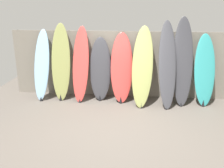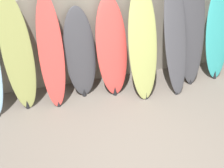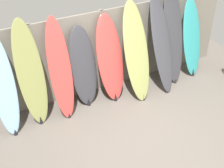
# 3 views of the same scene
# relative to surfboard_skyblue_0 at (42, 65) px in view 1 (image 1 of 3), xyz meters

# --- Properties ---
(ground) EXTENTS (7.68, 7.68, 0.00)m
(ground) POSITION_rel_surfboard_skyblue_0_xyz_m (2.13, -1.61, -0.92)
(ground) COLOR #5B544C
(fence_back) EXTENTS (6.08, 0.11, 1.80)m
(fence_back) POSITION_rel_surfboard_skyblue_0_xyz_m (2.13, 0.40, -0.02)
(fence_back) COLOR gray
(fence_back) RESTS_ON ground
(surfboard_skyblue_0) EXTENTS (0.48, 0.64, 1.86)m
(surfboard_skyblue_0) POSITION_rel_surfboard_skyblue_0_xyz_m (0.00, 0.00, 0.00)
(surfboard_skyblue_0) COLOR #8CB7D6
(surfboard_skyblue_0) RESTS_ON ground
(surfboard_olive_1) EXTENTS (0.54, 0.56, 2.01)m
(surfboard_olive_1) POSITION_rel_surfboard_skyblue_0_xyz_m (0.51, 0.05, 0.07)
(surfboard_olive_1) COLOR olive
(surfboard_olive_1) RESTS_ON ground
(surfboard_red_2) EXTENTS (0.45, 0.63, 1.94)m
(surfboard_red_2) POSITION_rel_surfboard_skyblue_0_xyz_m (1.06, -0.00, 0.04)
(surfboard_red_2) COLOR #D13D38
(surfboard_red_2) RESTS_ON ground
(surfboard_charcoal_3) EXTENTS (0.60, 0.47, 1.67)m
(surfboard_charcoal_3) POSITION_rel_surfboard_skyblue_0_xyz_m (1.56, 0.10, -0.10)
(surfboard_charcoal_3) COLOR #38383D
(surfboard_charcoal_3) RESTS_ON ground
(surfboard_red_4) EXTENTS (0.61, 0.61, 1.80)m
(surfboard_red_4) POSITION_rel_surfboard_skyblue_0_xyz_m (2.13, 0.04, -0.03)
(surfboard_red_4) COLOR #D13D38
(surfboard_red_4) RESTS_ON ground
(surfboard_olive_5) EXTENTS (0.58, 0.88, 1.97)m
(surfboard_olive_5) POSITION_rel_surfboard_skyblue_0_xyz_m (2.66, -0.10, 0.05)
(surfboard_olive_5) COLOR olive
(surfboard_olive_5) RESTS_ON ground
(surfboard_charcoal_6) EXTENTS (0.49, 0.88, 2.11)m
(surfboard_charcoal_6) POSITION_rel_surfboard_skyblue_0_xyz_m (3.27, -0.12, 0.12)
(surfboard_charcoal_6) COLOR #38383D
(surfboard_charcoal_6) RESTS_ON ground
(surfboard_charcoal_7) EXTENTS (0.53, 0.64, 2.20)m
(surfboard_charcoal_7) POSITION_rel_surfboard_skyblue_0_xyz_m (3.67, 0.01, 0.17)
(surfboard_charcoal_7) COLOR #38383D
(surfboard_charcoal_7) RESTS_ON ground
(surfboard_teal_8) EXTENTS (0.57, 0.57, 1.79)m
(surfboard_teal_8) POSITION_rel_surfboard_skyblue_0_xyz_m (4.22, 0.02, -0.04)
(surfboard_teal_8) COLOR teal
(surfboard_teal_8) RESTS_ON ground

